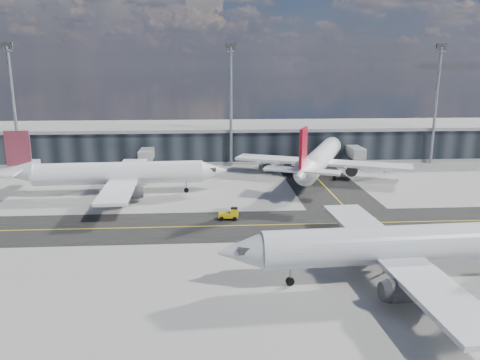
{
  "coord_description": "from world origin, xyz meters",
  "views": [
    {
      "loc": [
        -5.1,
        -63.49,
        23.68
      ],
      "look_at": [
        -0.13,
        12.86,
        5.0
      ],
      "focal_mm": 35.0,
      "sensor_mm": 36.0,
      "label": 1
    }
  ],
  "objects": [
    {
      "name": "airliner_near",
      "position": [
        16.97,
        -15.61,
        4.2
      ],
      "size": [
        42.86,
        36.52,
        12.7
      ],
      "rotation": [
        0.0,
        0.0,
        1.62
      ],
      "color": "silver",
      "rests_on": "ground"
    },
    {
      "name": "service_van",
      "position": [
        8.33,
        42.92,
        0.8
      ],
      "size": [
        3.99,
        6.23,
        1.6
      ],
      "primitive_type": "imported",
      "rotation": [
        0.0,
        0.0,
        0.25
      ],
      "color": "white",
      "rests_on": "ground"
    },
    {
      "name": "airliner_af",
      "position": [
        -22.87,
        23.31,
        4.09
      ],
      "size": [
        41.72,
        35.52,
        12.37
      ],
      "rotation": [
        0.0,
        0.0,
        -1.53
      ],
      "color": "white",
      "rests_on": "ground"
    },
    {
      "name": "ground",
      "position": [
        0.0,
        0.0,
        0.0
      ],
      "size": [
        300.0,
        300.0,
        0.0
      ],
      "primitive_type": "plane",
      "color": "gray",
      "rests_on": "ground"
    },
    {
      "name": "baggage_tug",
      "position": [
        -2.06,
        6.94,
        0.96
      ],
      "size": [
        3.21,
        1.88,
        1.92
      ],
      "rotation": [
        0.0,
        0.0,
        -1.68
      ],
      "color": "yellow",
      "rests_on": "ground"
    },
    {
      "name": "terminal_concourse",
      "position": [
        0.04,
        54.93,
        4.09
      ],
      "size": [
        152.0,
        19.8,
        8.8
      ],
      "color": "black",
      "rests_on": "ground"
    },
    {
      "name": "airliner_redtail",
      "position": [
        18.33,
        33.32,
        4.38
      ],
      "size": [
        37.09,
        42.91,
        13.26
      ],
      "rotation": [
        0.0,
        0.0,
        -0.4
      ],
      "color": "white",
      "rests_on": "ground"
    },
    {
      "name": "floodlight_masts",
      "position": [
        0.0,
        48.0,
        15.61
      ],
      "size": [
        102.5,
        0.7,
        28.9
      ],
      "color": "gray",
      "rests_on": "ground"
    },
    {
      "name": "taxiway_lanes",
      "position": [
        3.91,
        10.74,
        0.01
      ],
      "size": [
        180.0,
        63.0,
        0.03
      ],
      "color": "black",
      "rests_on": "ground"
    }
  ]
}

